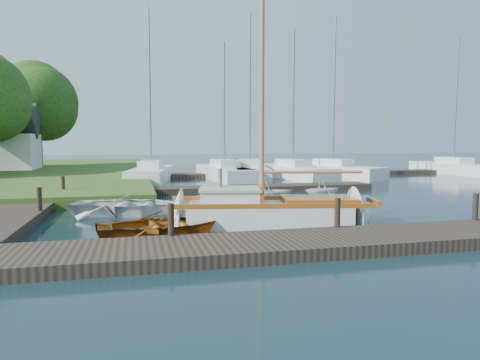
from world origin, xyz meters
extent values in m
plane|color=black|center=(0.00, 0.00, 0.00)|extent=(160.00, 160.00, 0.00)
cube|color=black|center=(0.00, -6.00, 0.15)|extent=(18.00, 2.20, 0.30)
cube|color=black|center=(-8.00, 2.00, 0.15)|extent=(2.20, 18.00, 0.30)
cube|color=black|center=(2.00, 6.50, 0.15)|extent=(14.00, 1.60, 0.30)
cube|color=black|center=(10.00, 16.00, 0.15)|extent=(30.00, 1.60, 0.30)
cylinder|color=black|center=(-3.00, -5.00, 0.70)|extent=(0.16, 0.16, 0.80)
cylinder|color=black|center=(1.50, -5.00, 0.70)|extent=(0.16, 0.16, 0.80)
cylinder|color=black|center=(6.00, -5.00, 0.70)|extent=(0.16, 0.16, 0.80)
cylinder|color=black|center=(-7.00, 0.00, 0.70)|extent=(0.16, 0.16, 0.80)
cylinder|color=black|center=(-7.00, 5.00, 0.70)|extent=(0.16, 0.16, 0.80)
cube|color=white|center=(0.22, -2.77, 0.23)|extent=(5.30, 2.96, 0.90)
cone|color=white|center=(3.21, -3.37, 0.23)|extent=(1.66, 2.18, 1.96)
cone|color=white|center=(-2.67, -2.18, 0.23)|extent=(1.37, 2.12, 1.96)
cube|color=maroon|center=(0.41, -1.84, 0.74)|extent=(6.10, 1.35, 0.14)
cube|color=maroon|center=(0.04, -3.69, 0.74)|extent=(6.10, 1.35, 0.14)
cube|color=maroon|center=(3.56, -3.44, 0.74)|extent=(0.34, 1.10, 0.14)
cube|color=white|center=(-0.95, -2.53, 0.90)|extent=(2.04, 1.73, 0.44)
cube|color=#A6B99E|center=(-0.95, -2.53, 1.15)|extent=(2.16, 1.85, 0.08)
cube|color=maroon|center=(-0.02, -2.72, 0.98)|extent=(0.40, 1.40, 0.60)
cylinder|color=slate|center=(-1.19, -2.17, 1.48)|extent=(0.12, 0.12, 0.60)
cube|color=maroon|center=(1.79, -3.08, 0.78)|extent=(2.45, 1.91, 0.20)
cylinder|color=#996A3F|center=(0.03, -2.73, 4.88)|extent=(0.14, 0.14, 8.40)
cylinder|color=#996A3F|center=(1.60, -3.04, 1.68)|extent=(3.16, 0.74, 0.10)
imported|color=maroon|center=(-3.12, -3.42, 0.37)|extent=(3.83, 2.90, 0.75)
imported|color=white|center=(-4.10, 0.42, 0.42)|extent=(4.70, 3.86, 0.85)
imported|color=white|center=(1.65, 1.86, 0.63)|extent=(2.50, 2.19, 1.25)
imported|color=white|center=(0.11, 0.97, 0.39)|extent=(4.60, 4.26, 0.78)
imported|color=white|center=(4.90, 3.26, 0.49)|extent=(2.09, 1.88, 0.98)
cube|color=white|center=(-2.75, 13.83, 0.45)|extent=(3.65, 8.05, 0.90)
cube|color=white|center=(-2.75, 13.83, 1.15)|extent=(1.90, 2.94, 0.50)
cylinder|color=slate|center=(-2.75, 13.83, 6.19)|extent=(0.12, 0.12, 10.58)
cube|color=white|center=(2.37, 14.09, 0.45)|extent=(2.78, 9.33, 0.90)
cube|color=white|center=(2.37, 14.09, 1.15)|extent=(1.60, 3.31, 0.50)
cylinder|color=slate|center=(2.37, 14.09, 5.24)|extent=(0.12, 0.12, 8.68)
cube|color=white|center=(4.24, 14.17, 0.45)|extent=(3.69, 8.42, 0.90)
cube|color=white|center=(4.24, 14.17, 1.15)|extent=(1.91, 3.06, 0.50)
cylinder|color=slate|center=(4.24, 14.17, 6.32)|extent=(0.12, 0.12, 10.83)
cube|color=white|center=(7.33, 13.61, 0.45)|extent=(3.57, 8.99, 0.90)
cube|color=white|center=(7.33, 13.61, 1.15)|extent=(1.87, 3.25, 0.50)
cylinder|color=slate|center=(7.33, 13.61, 5.77)|extent=(0.12, 0.12, 9.74)
cube|color=white|center=(10.56, 13.73, 0.45)|extent=(5.20, 8.38, 0.90)
cube|color=white|center=(10.56, 13.73, 1.15)|extent=(2.40, 3.18, 0.50)
cylinder|color=slate|center=(10.56, 13.73, 6.30)|extent=(0.12, 0.12, 10.80)
cube|color=white|center=(21.88, 14.58, 0.45)|extent=(2.41, 9.03, 0.90)
cube|color=white|center=(21.88, 14.58, 1.15)|extent=(1.47, 3.18, 0.50)
cylinder|color=slate|center=(21.88, 14.58, 6.05)|extent=(0.12, 0.12, 10.30)
cube|color=white|center=(-14.00, 22.00, 1.90)|extent=(5.00, 4.00, 2.80)
cube|color=#323234|center=(-14.00, 22.00, 4.34)|extent=(5.25, 2.88, 2.88)
cylinder|color=#332114|center=(-12.00, 26.00, 2.34)|extent=(0.36, 0.36, 3.67)
sphere|color=#1D3E12|center=(-12.00, 26.00, 6.11)|extent=(6.73, 6.73, 6.73)
sphere|color=#1D3E12|center=(-11.50, 25.70, 5.60)|extent=(5.71, 5.71, 5.71)
sphere|color=#1D3E12|center=(-12.40, 26.40, 6.82)|extent=(6.12, 6.12, 6.12)
camera|label=1|loc=(-3.86, -15.55, 2.60)|focal=32.00mm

